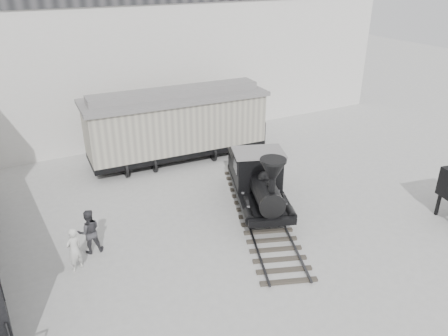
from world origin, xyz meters
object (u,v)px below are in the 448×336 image
boxcar (176,123)px  visitor_a (74,249)px  visitor_b (89,232)px  locomotive (259,184)px

boxcar → visitor_a: size_ratio=5.91×
visitor_a → boxcar: bearing=-161.9°
visitor_a → visitor_b: visitor_b is taller
locomotive → boxcar: bearing=119.2°
boxcar → visitor_a: 10.31m
locomotive → visitor_b: locomotive is taller
boxcar → visitor_a: (-7.02, -7.44, -1.28)m
locomotive → visitor_a: locomotive is taller
boxcar → visitor_b: (-6.30, -6.61, -1.23)m
locomotive → visitor_a: 8.13m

